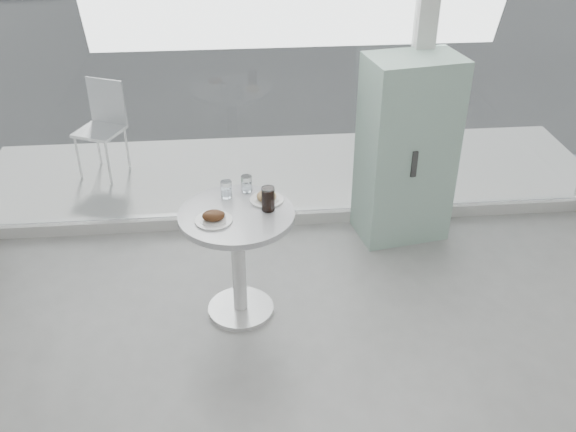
{
  "coord_description": "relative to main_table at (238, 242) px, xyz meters",
  "views": [
    {
      "loc": [
        -0.49,
        -1.47,
        2.8
      ],
      "look_at": [
        -0.2,
        1.7,
        0.85
      ],
      "focal_mm": 40.0,
      "sensor_mm": 36.0,
      "label": 1
    }
  ],
  "objects": [
    {
      "name": "patio_chair",
      "position": [
        -1.15,
        2.08,
        -0.02
      ],
      "size": [
        0.49,
        0.49,
        0.85
      ],
      "rotation": [
        0.0,
        0.0,
        -0.43
      ],
      "color": "white",
      "rests_on": "patio_deck"
    },
    {
      "name": "plate_fritter",
      "position": [
        -0.13,
        -0.09,
        0.25
      ],
      "size": [
        0.23,
        0.23,
        0.07
      ],
      "color": "white",
      "rests_on": "main_table"
    },
    {
      "name": "mint_cabinet",
      "position": [
        1.29,
        0.88,
        0.16
      ],
      "size": [
        0.73,
        0.55,
        1.43
      ],
      "rotation": [
        0.0,
        0.0,
        0.17
      ],
      "color": "#9ECAB5",
      "rests_on": "ground"
    },
    {
      "name": "patio_deck",
      "position": [
        0.5,
        1.9,
        -0.53
      ],
      "size": [
        5.6,
        1.6,
        0.05
      ],
      "primitive_type": "cube",
      "color": "white",
      "rests_on": "ground"
    },
    {
      "name": "main_table",
      "position": [
        0.0,
        0.0,
        0.0
      ],
      "size": [
        0.72,
        0.72,
        0.77
      ],
      "color": "white",
      "rests_on": "ground"
    },
    {
      "name": "room_shell",
      "position": [
        0.5,
        -2.46,
        1.36
      ],
      "size": [
        6.0,
        6.0,
        6.0
      ],
      "color": "silver",
      "rests_on": "ground"
    },
    {
      "name": "water_tumbler_b",
      "position": [
        0.07,
        0.26,
        0.27
      ],
      "size": [
        0.07,
        0.07,
        0.11
      ],
      "color": "white",
      "rests_on": "main_table"
    },
    {
      "name": "storefront",
      "position": [
        0.57,
        1.1,
        1.16
      ],
      "size": [
        5.0,
        0.14,
        3.0
      ],
      "color": "silver",
      "rests_on": "ground"
    },
    {
      "name": "plate_donut",
      "position": [
        0.2,
        0.13,
        0.24
      ],
      "size": [
        0.21,
        0.21,
        0.05
      ],
      "color": "white",
      "rests_on": "main_table"
    },
    {
      "name": "cola_glass",
      "position": [
        0.2,
        0.01,
        0.29
      ],
      "size": [
        0.08,
        0.08,
        0.16
      ],
      "color": "white",
      "rests_on": "main_table"
    },
    {
      "name": "water_tumbler_a",
      "position": [
        -0.06,
        0.2,
        0.27
      ],
      "size": [
        0.07,
        0.07,
        0.11
      ],
      "color": "white",
      "rests_on": "main_table"
    }
  ]
}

